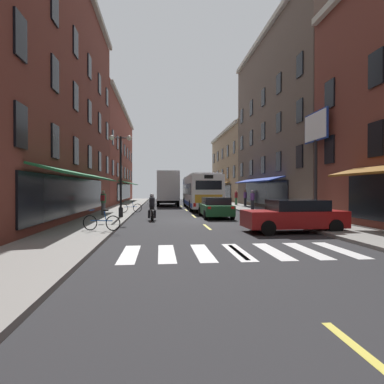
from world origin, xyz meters
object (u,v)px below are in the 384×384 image
billboard_sign (316,138)px  pedestrian_rear (252,200)px  motorcycle_rider (152,209)px  pedestrian_near (103,202)px  box_truck (168,188)px  street_lamp_twin (121,172)px  pedestrian_mid (236,197)px  sedan_mid (216,207)px  bicycle_near (102,222)px  sedan_near (294,216)px  pedestrian_far (245,198)px  transit_bus (200,191)px  bicycle_mid (131,208)px

billboard_sign → pedestrian_rear: bearing=98.7°
billboard_sign → motorcycle_rider: billboard_sign is taller
motorcycle_rider → pedestrian_near: 4.24m
box_truck → motorcycle_rider: bearing=-94.7°
street_lamp_twin → pedestrian_mid: bearing=52.8°
box_truck → sedan_mid: (2.82, -15.73, -1.30)m
bicycle_near → pedestrian_near: 8.54m
street_lamp_twin → billboard_sign: bearing=-10.8°
motorcycle_rider → pedestrian_mid: bearing=59.7°
sedan_near → pedestrian_mid: bearing=83.2°
pedestrian_far → pedestrian_rear: (-0.99, -6.06, -0.02)m
transit_bus → pedestrian_near: (-7.72, -8.26, -0.66)m
box_truck → pedestrian_near: box_truck is taller
bicycle_near → bicycle_mid: same height
box_truck → bicycle_near: bearing=-98.5°
motorcycle_rider → pedestrian_near: size_ratio=1.21×
bicycle_near → bicycle_mid: (0.29, 10.64, 0.00)m
street_lamp_twin → bicycle_mid: bearing=85.8°
billboard_sign → pedestrian_rear: 9.81m
sedan_mid → bicycle_near: size_ratio=2.62×
sedan_mid → pedestrian_rear: (4.36, 6.17, 0.29)m
box_truck → pedestrian_far: bearing=-23.3°
box_truck → pedestrian_mid: box_truck is taller
transit_bus → bicycle_near: transit_bus is taller
billboard_sign → box_truck: size_ratio=0.84×
billboard_sign → transit_bus: size_ratio=0.52×
sedan_mid → street_lamp_twin: 6.67m
sedan_mid → billboard_sign: bearing=-24.9°
transit_bus → sedan_near: (2.14, -17.01, -0.96)m
sedan_mid → street_lamp_twin: size_ratio=0.84×
motorcycle_rider → street_lamp_twin: 3.21m
billboard_sign → pedestrian_near: (-13.32, 3.90, -4.01)m
bicycle_mid → pedestrian_mid: bearing=44.9°
sedan_mid → pedestrian_rear: bearing=54.8°
motorcycle_rider → pedestrian_rear: size_ratio=1.25×
box_truck → pedestrian_far: size_ratio=4.57×
bicycle_mid → pedestrian_near: pedestrian_near is taller
box_truck → pedestrian_far: (8.16, -3.51, -0.99)m
motorcycle_rider → pedestrian_mid: size_ratio=1.27×
sedan_near → pedestrian_far: bearing=81.1°
pedestrian_rear → street_lamp_twin: size_ratio=0.32×
pedestrian_rear → pedestrian_near: bearing=164.7°
billboard_sign → bicycle_near: (-11.96, -4.51, -4.55)m
transit_bus → motorcycle_rider: transit_bus is taller
pedestrian_near → pedestrian_mid: pedestrian_near is taller
box_truck → bicycle_mid: box_truck is taller
sedan_near → pedestrian_far: pedestrian_far is taller
motorcycle_rider → street_lamp_twin: size_ratio=0.40×
street_lamp_twin → pedestrian_near: bearing=130.3°
pedestrian_far → pedestrian_near: bearing=101.6°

